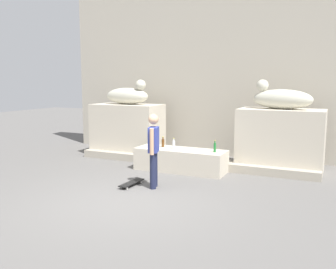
{
  "coord_description": "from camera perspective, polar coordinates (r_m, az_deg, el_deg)",
  "views": [
    {
      "loc": [
        3.8,
        -6.02,
        2.39
      ],
      "look_at": [
        0.03,
        1.97,
        1.1
      ],
      "focal_mm": 39.22,
      "sensor_mm": 36.0,
      "label": 1
    }
  ],
  "objects": [
    {
      "name": "ground_plane",
      "position": [
        7.51,
        -6.73,
        -10.31
      ],
      "size": [
        40.0,
        40.0,
        0.0
      ],
      "primitive_type": "plane",
      "color": "#605E5B"
    },
    {
      "name": "facade_wall",
      "position": [
        12.15,
        7.16,
        10.43
      ],
      "size": [
        10.23,
        0.6,
        5.7
      ],
      "primitive_type": "cube",
      "color": "#B4AC9B",
      "rests_on": "ground_plane"
    },
    {
      "name": "pedestal_left",
      "position": [
        11.89,
        -6.33,
        0.71
      ],
      "size": [
        2.21,
        1.13,
        1.65
      ],
      "primitive_type": "cube",
      "color": "beige",
      "rests_on": "ground_plane"
    },
    {
      "name": "pedestal_right",
      "position": [
        10.25,
        17.04,
        -0.83
      ],
      "size": [
        2.21,
        1.13,
        1.65
      ],
      "primitive_type": "cube",
      "color": "beige",
      "rests_on": "ground_plane"
    },
    {
      "name": "statue_reclining_left",
      "position": [
        11.77,
        -6.27,
        6.06
      ],
      "size": [
        1.66,
        0.76,
        0.78
      ],
      "rotation": [
        0.0,
        0.0,
        -0.13
      ],
      "color": "beige",
      "rests_on": "pedestal_left"
    },
    {
      "name": "statue_reclining_right",
      "position": [
        10.15,
        17.12,
        5.4
      ],
      "size": [
        1.68,
        0.86,
        0.78
      ],
      "rotation": [
        0.0,
        0.0,
        2.95
      ],
      "color": "beige",
      "rests_on": "pedestal_right"
    },
    {
      "name": "ledge_block",
      "position": [
        9.84,
        1.95,
        -3.98
      ],
      "size": [
        2.44,
        0.83,
        0.59
      ],
      "primitive_type": "cube",
      "color": "beige",
      "rests_on": "ground_plane"
    },
    {
      "name": "skater",
      "position": [
        8.19,
        -2.25,
        -2.03
      ],
      "size": [
        0.3,
        0.52,
        1.67
      ],
      "rotation": [
        0.0,
        0.0,
        5.02
      ],
      "color": "#1E233F",
      "rests_on": "ground_plane"
    },
    {
      "name": "skateboard",
      "position": [
        8.57,
        -5.67,
        -7.48
      ],
      "size": [
        0.24,
        0.81,
        0.08
      ],
      "rotation": [
        0.0,
        0.0,
        4.67
      ],
      "color": "black",
      "rests_on": "ground_plane"
    },
    {
      "name": "bottle_clear",
      "position": [
        9.82,
        0.9,
        -1.54
      ],
      "size": [
        0.07,
        0.07,
        0.29
      ],
      "color": "silver",
      "rests_on": "ledge_block"
    },
    {
      "name": "bottle_brown",
      "position": [
        10.09,
        -0.79,
        -1.29
      ],
      "size": [
        0.07,
        0.07,
        0.28
      ],
      "color": "#593314",
      "rests_on": "ledge_block"
    },
    {
      "name": "bottle_green",
      "position": [
        9.42,
        7.29,
        -1.98
      ],
      "size": [
        0.06,
        0.06,
        0.3
      ],
      "color": "#1E722D",
      "rests_on": "ledge_block"
    },
    {
      "name": "stair_step",
      "position": [
        10.43,
        3.29,
        -4.33
      ],
      "size": [
        6.98,
        0.5,
        0.22
      ],
      "primitive_type": "cube",
      "color": "#A9A08F",
      "rests_on": "ground_plane"
    }
  ]
}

